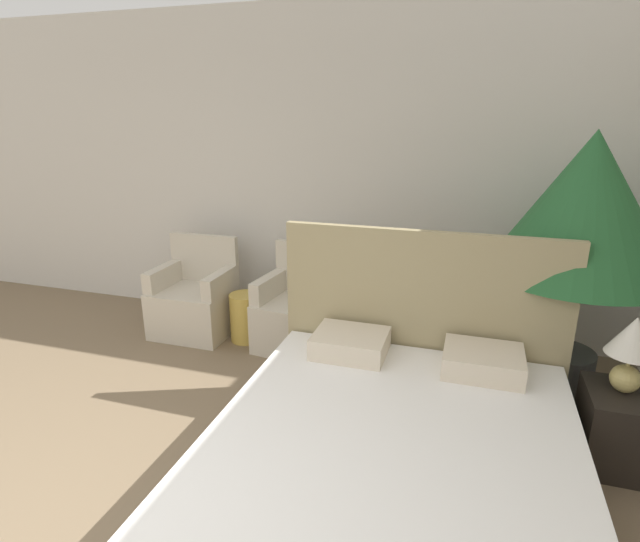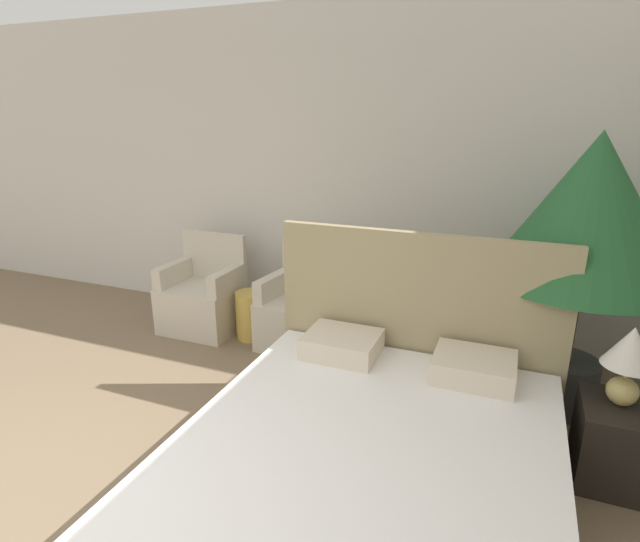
{
  "view_description": "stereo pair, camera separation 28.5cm",
  "coord_description": "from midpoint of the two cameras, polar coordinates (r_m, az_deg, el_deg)",
  "views": [
    {
      "loc": [
        1.6,
        -0.8,
        1.99
      ],
      "look_at": [
        0.52,
        2.66,
        0.83
      ],
      "focal_mm": 28.0,
      "sensor_mm": 36.0,
      "label": 1
    },
    {
      "loc": [
        1.87,
        -0.71,
        1.99
      ],
      "look_at": [
        0.52,
        2.66,
        0.83
      ],
      "focal_mm": 28.0,
      "sensor_mm": 36.0,
      "label": 2
    }
  ],
  "objects": [
    {
      "name": "wall_back",
      "position": [
        4.72,
        0.23,
        11.14
      ],
      "size": [
        10.0,
        0.06,
        2.9
      ],
      "color": "silver",
      "rests_on": "ground_plane"
    },
    {
      "name": "bed",
      "position": [
        2.73,
        8.91,
        -21.4
      ],
      "size": [
        1.87,
        2.18,
        1.28
      ],
      "color": "brown",
      "rests_on": "ground_plane"
    },
    {
      "name": "armchair_near_window_left",
      "position": [
        4.83,
        -11.59,
        -3.31
      ],
      "size": [
        0.69,
        0.58,
        0.89
      ],
      "rotation": [
        0.0,
        0.0,
        0.0
      ],
      "color": "beige",
      "rests_on": "ground_plane"
    },
    {
      "name": "armchair_near_window_right",
      "position": [
        4.37,
        0.05,
        -5.23
      ],
      "size": [
        0.75,
        0.65,
        0.89
      ],
      "rotation": [
        0.0,
        0.0,
        -0.11
      ],
      "color": "beige",
      "rests_on": "ground_plane"
    },
    {
      "name": "potted_palm",
      "position": [
        3.63,
        30.48,
        5.17
      ],
      "size": [
        1.2,
        1.2,
        1.89
      ],
      "color": "#4C4C4C",
      "rests_on": "ground_plane"
    },
    {
      "name": "nightstand",
      "position": [
        3.44,
        33.02,
        -16.27
      ],
      "size": [
        0.42,
        0.45,
        0.47
      ],
      "color": "black",
      "rests_on": "ground_plane"
    },
    {
      "name": "table_lamp",
      "position": [
        3.22,
        34.12,
        -8.09
      ],
      "size": [
        0.27,
        0.27,
        0.46
      ],
      "color": "tan",
      "rests_on": "nightstand"
    },
    {
      "name": "side_table",
      "position": [
        4.6,
        -6.1,
        -5.06
      ],
      "size": [
        0.28,
        0.28,
        0.44
      ],
      "color": "gold",
      "rests_on": "ground_plane"
    }
  ]
}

